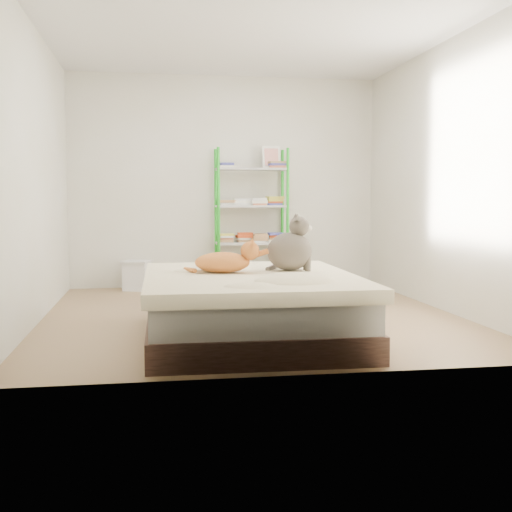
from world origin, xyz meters
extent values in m
cube|color=#8C6C50|center=(0.00, 0.00, 0.00)|extent=(3.80, 4.20, 0.01)
cube|color=white|center=(0.00, 0.00, 2.60)|extent=(3.80, 4.20, 0.01)
cube|color=beige|center=(0.00, 2.10, 1.30)|extent=(3.80, 0.01, 2.60)
cube|color=beige|center=(0.00, -2.10, 1.30)|extent=(3.80, 0.01, 2.60)
cube|color=beige|center=(-1.90, 0.00, 1.30)|extent=(0.01, 4.20, 2.60)
cube|color=beige|center=(1.90, 0.00, 1.30)|extent=(0.01, 4.20, 2.60)
cube|color=brown|center=(-0.17, -1.03, 0.10)|extent=(1.59, 1.97, 0.20)
cube|color=silver|center=(-0.17, -1.03, 0.30)|extent=(1.54, 1.91, 0.21)
cube|color=beige|center=(-0.17, -1.03, 0.46)|extent=(1.62, 2.01, 0.10)
cylinder|color=green|center=(-0.12, 1.72, 0.85)|extent=(0.04, 0.04, 1.70)
cylinder|color=green|center=(-0.12, 2.04, 0.85)|extent=(0.04, 0.04, 1.70)
cylinder|color=green|center=(0.72, 1.72, 0.85)|extent=(0.04, 0.04, 1.70)
cylinder|color=green|center=(0.72, 2.04, 0.85)|extent=(0.04, 0.04, 1.70)
cube|color=#B2B2B2|center=(0.30, 1.88, 0.10)|extent=(0.86, 0.34, 0.02)
cube|color=#B2B2B2|center=(0.30, 1.88, 0.55)|extent=(0.86, 0.34, 0.02)
cube|color=#B2B2B2|center=(0.30, 1.88, 1.00)|extent=(0.86, 0.34, 0.02)
cube|color=#B2B2B2|center=(0.30, 1.88, 1.45)|extent=(0.86, 0.34, 0.02)
cube|color=#C44319|center=(0.00, 1.88, 0.16)|extent=(0.20, 0.16, 0.09)
cube|color=#C44319|center=(0.60, 1.88, 0.16)|extent=(0.20, 0.16, 0.09)
cube|color=#C44319|center=(0.00, 1.88, 0.61)|extent=(0.20, 0.16, 0.09)
cube|color=#C44319|center=(0.20, 1.88, 0.61)|extent=(0.20, 0.16, 0.09)
cube|color=#C44319|center=(0.40, 1.88, 0.61)|extent=(0.20, 0.16, 0.09)
cube|color=#C44319|center=(0.60, 1.88, 0.61)|extent=(0.20, 0.16, 0.09)
cube|color=#C44319|center=(0.00, 1.88, 1.06)|extent=(0.20, 0.16, 0.09)
cube|color=#C44319|center=(0.20, 1.88, 1.06)|extent=(0.20, 0.16, 0.09)
cube|color=#C44319|center=(0.40, 1.88, 1.06)|extent=(0.20, 0.16, 0.09)
cube|color=#C44319|center=(0.60, 1.88, 1.06)|extent=(0.20, 0.16, 0.09)
cube|color=#C44319|center=(0.00, 1.88, 1.51)|extent=(0.20, 0.16, 0.09)
cube|color=#C44319|center=(0.60, 1.88, 1.51)|extent=(0.20, 0.16, 0.09)
cube|color=white|center=(0.56, 1.93, 1.60)|extent=(0.22, 0.09, 0.28)
cube|color=red|center=(0.56, 1.92, 1.60)|extent=(0.17, 0.06, 0.21)
cube|color=#9F8245|center=(-0.13, 0.55, 0.16)|extent=(0.58, 0.56, 0.32)
cube|color=#6C31A1|center=(-0.02, 0.39, 0.15)|extent=(0.24, 0.16, 0.07)
cube|color=#9F8245|center=(-0.13, 0.40, 0.32)|extent=(0.46, 0.36, 0.10)
cube|color=white|center=(-1.09, 1.85, 0.16)|extent=(0.35, 0.33, 0.33)
cube|color=white|center=(-1.09, 1.85, 0.34)|extent=(0.39, 0.36, 0.03)
camera|label=1|loc=(-0.90, -5.88, 1.08)|focal=45.00mm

